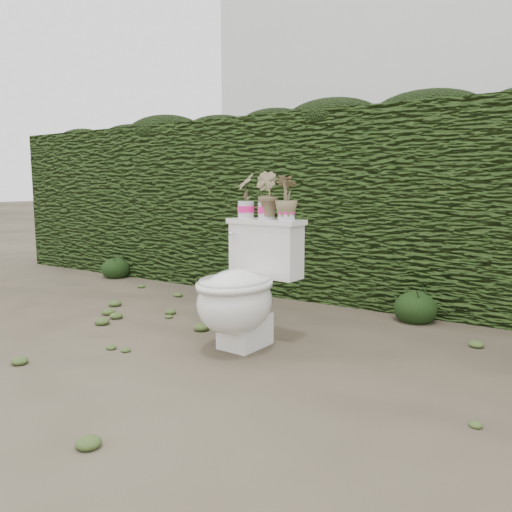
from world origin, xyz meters
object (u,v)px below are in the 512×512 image
Objects in this scene: toilet at (243,290)px; potted_plant_center at (266,196)px; potted_plant_left at (246,197)px; potted_plant_right at (286,199)px.

potted_plant_center is (0.01, 0.24, 0.56)m from toilet.
potted_plant_left is at bearing 15.70° from potted_plant_center.
potted_plant_right is (0.16, 0.23, 0.55)m from toilet.
potted_plant_center is (0.16, -0.01, 0.01)m from potted_plant_left.
potted_plant_left is 1.06× the size of potted_plant_right.
potted_plant_center reaches higher than toilet.
potted_plant_center is at bearing -9.73° from potted_plant_right.
potted_plant_left is at bearing 123.47° from toilet.
potted_plant_center reaches higher than potted_plant_right.
toilet is 3.02× the size of potted_plant_right.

